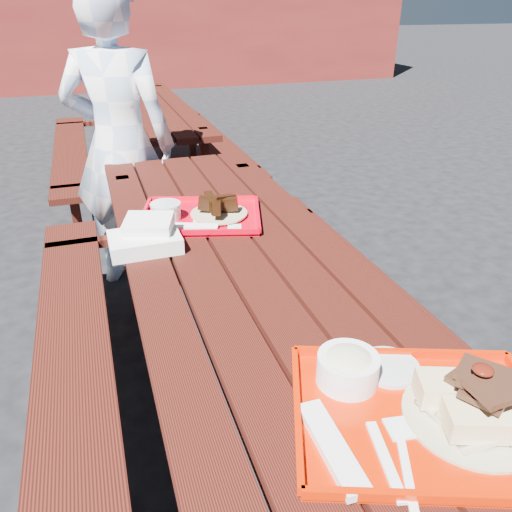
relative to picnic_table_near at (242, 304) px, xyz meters
name	(u,v)px	position (x,y,z in m)	size (l,w,h in m)	color
ground	(244,422)	(0.00, 0.00, -0.56)	(60.00, 60.00, 0.00)	black
building_wall	(93,0)	(0.00, 9.00, 0.94)	(12.00, 1.20, 3.00)	maroon
picnic_table_near	(242,304)	(0.00, 0.00, 0.00)	(1.41, 2.40, 0.75)	#3F130C
picnic_table_far	(142,129)	(0.00, 2.80, 0.00)	(1.41, 2.40, 0.75)	#3F130C
near_tray	(418,399)	(0.13, -0.79, 0.23)	(0.60, 0.54, 0.16)	red
far_tray	(199,214)	(-0.07, 0.34, 0.21)	(0.53, 0.46, 0.08)	red
white_cloth	(146,237)	(-0.29, 0.16, 0.23)	(0.24, 0.20, 0.10)	white
person	(120,145)	(-0.27, 1.32, 0.25)	(0.59, 0.39, 1.62)	#A9C2E6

